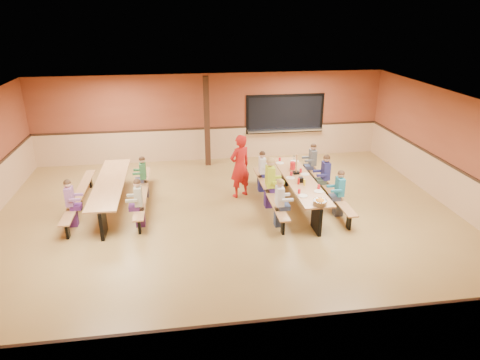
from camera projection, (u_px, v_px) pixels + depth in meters
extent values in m
plane|color=olive|center=(230.00, 223.00, 10.72)|extent=(12.00, 12.00, 0.00)
cube|color=brown|center=(211.00, 118.00, 14.74)|extent=(12.00, 0.04, 3.00)
cube|color=brown|center=(276.00, 299.00, 5.58)|extent=(12.00, 0.04, 3.00)
cube|color=brown|center=(461.00, 156.00, 10.97)|extent=(0.04, 10.00, 3.00)
cube|color=white|center=(228.00, 105.00, 9.60)|extent=(12.00, 10.00, 0.04)
cube|color=black|center=(285.00, 114.00, 15.05)|extent=(2.60, 0.06, 1.20)
cube|color=silver|center=(285.00, 130.00, 15.18)|extent=(2.70, 0.28, 0.06)
cube|color=black|center=(207.00, 122.00, 14.17)|extent=(0.18, 0.18, 3.00)
cube|color=#B07746|center=(300.00, 180.00, 11.52)|extent=(0.75, 3.60, 0.04)
cube|color=black|center=(317.00, 218.00, 10.24)|extent=(0.08, 0.60, 0.70)
cube|color=black|center=(285.00, 172.00, 13.08)|extent=(0.08, 0.60, 0.70)
cube|color=#B07746|center=(269.00, 191.00, 11.52)|extent=(0.26, 3.60, 0.04)
cube|color=black|center=(269.00, 199.00, 11.60)|extent=(0.06, 0.18, 0.41)
cube|color=#B07746|center=(328.00, 188.00, 11.74)|extent=(0.26, 3.60, 0.04)
cube|color=black|center=(328.00, 195.00, 11.82)|extent=(0.06, 0.18, 0.41)
cube|color=#B07746|center=(110.00, 183.00, 11.33)|extent=(0.75, 3.60, 0.04)
cube|color=black|center=(103.00, 222.00, 10.04)|extent=(0.08, 0.60, 0.70)
cube|color=black|center=(118.00, 175.00, 12.89)|extent=(0.08, 0.60, 0.70)
cube|color=#B07746|center=(79.00, 194.00, 11.32)|extent=(0.26, 3.60, 0.04)
cube|color=black|center=(80.00, 202.00, 11.41)|extent=(0.06, 0.18, 0.41)
cube|color=#B07746|center=(143.00, 191.00, 11.55)|extent=(0.26, 3.60, 0.04)
cube|color=black|center=(143.00, 198.00, 11.63)|extent=(0.06, 0.18, 0.41)
imported|color=red|center=(240.00, 166.00, 11.96)|extent=(0.79, 0.69, 1.81)
cylinder|color=red|center=(293.00, 166.00, 12.16)|extent=(0.16, 0.16, 0.22)
cube|color=black|center=(301.00, 180.00, 11.29)|extent=(0.10, 0.14, 0.13)
cylinder|color=yellow|center=(304.00, 182.00, 11.07)|extent=(0.06, 0.06, 0.17)
cylinder|color=#B2140F|center=(299.00, 181.00, 11.14)|extent=(0.06, 0.06, 0.17)
cube|color=black|center=(296.00, 173.00, 11.87)|extent=(0.16, 0.16, 0.06)
cube|color=#B07746|center=(297.00, 163.00, 11.77)|extent=(0.02, 0.09, 0.50)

